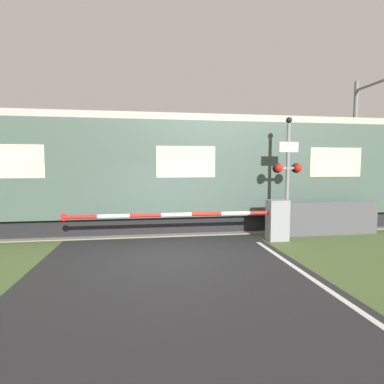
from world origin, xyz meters
TOP-DOWN VIEW (x-y plane):
  - ground_plane at (0.00, 0.00)m, footprint 80.00×80.00m
  - track_bed at (0.00, 3.75)m, footprint 36.00×3.20m
  - train at (0.76, 3.75)m, footprint 18.93×2.97m
  - crossing_barrier at (2.85, 1.25)m, footprint 6.56×0.44m
  - signal_post at (3.79, 1.39)m, footprint 0.92×0.26m
  - catenary_pole at (9.17, 5.60)m, footprint 0.20×1.90m
  - roadside_fence at (5.43, 1.60)m, footprint 3.31×0.06m

SIDE VIEW (x-z plane):
  - ground_plane at x=0.00m, z-range 0.00..0.00m
  - track_bed at x=0.00m, z-range -0.04..0.09m
  - roadside_fence at x=5.43m, z-range 0.00..1.10m
  - crossing_barrier at x=2.85m, z-range 0.05..1.28m
  - train at x=0.76m, z-range 0.05..4.00m
  - signal_post at x=3.79m, z-range 0.26..3.99m
  - catenary_pole at x=9.17m, z-range 0.15..6.32m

